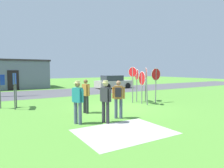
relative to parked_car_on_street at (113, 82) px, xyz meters
name	(u,v)px	position (x,y,z in m)	size (l,w,h in m)	color
ground_plane	(121,108)	(-5.90, -10.36, -0.69)	(80.00, 80.00, 0.00)	#518E33
street_asphalt	(67,92)	(-5.90, -0.92, -0.68)	(60.00, 6.40, 0.01)	#4C4C51
concrete_path	(124,132)	(-8.15, -13.89, -0.69)	(3.20, 2.40, 0.01)	#ADAAA3
building_background	(11,74)	(-10.17, 6.32, 0.97)	(7.89, 5.37, 3.31)	slate
parked_car_on_street	(113,82)	(0.00, 0.00, 0.00)	(4.33, 2.08, 1.51)	#B7B2A3
stop_sign_tallest	(142,82)	(-3.96, -9.82, 0.73)	(0.24, 0.87, 2.07)	slate
stop_sign_nearest	(156,79)	(-2.92, -9.98, 0.87)	(0.80, 0.07, 2.26)	slate
stop_sign_leaning_right	(137,79)	(-3.68, -8.95, 0.82)	(0.27, 0.71, 2.21)	slate
stop_sign_center_cluster	(147,81)	(-4.00, -10.32, 0.82)	(0.44, 0.51, 2.27)	slate
stop_sign_far_back	(133,79)	(-4.22, -9.20, 0.89)	(0.19, 0.65, 2.35)	slate
stop_sign_rear_left	(146,78)	(-3.10, -9.18, 0.92)	(0.52, 0.62, 2.34)	slate
person_in_blue	(78,100)	(-9.17, -12.13, 0.30)	(0.37, 0.51, 1.74)	#4C5670
person_holding_notes	(86,94)	(-8.10, -10.48, 0.26)	(0.30, 0.56, 1.69)	#2D2D33
person_on_left	(106,99)	(-8.15, -12.57, 0.30)	(0.33, 0.54, 1.74)	#2D2D33
person_in_dark_shirt	(118,97)	(-7.30, -12.22, 0.29)	(0.48, 0.47, 1.69)	#4C5670
info_panel_leftmost	(0,85)	(-11.70, -6.89, 0.62)	(0.53, 0.33, 1.90)	#4C4C51
info_panel_middle	(16,84)	(-10.91, -7.08, 0.68)	(0.06, 0.60, 1.97)	#4C4C51
info_panel_rightmost	(14,84)	(-11.04, -7.69, 0.69)	(0.18, 0.59, 1.99)	#4C4C51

